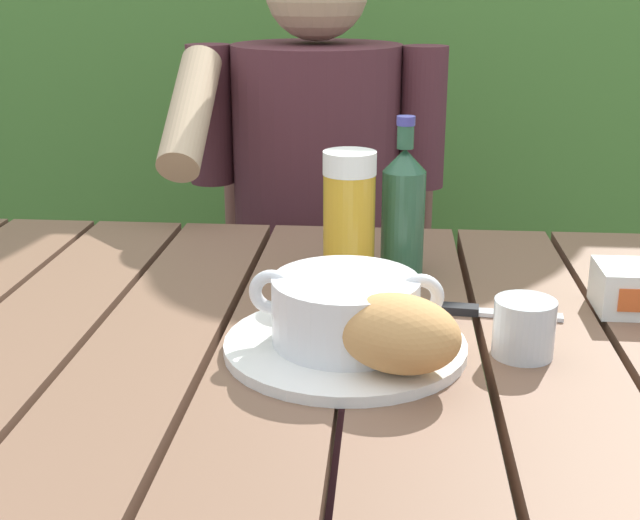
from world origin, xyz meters
The scene contains 10 objects.
dining_table centered at (0.00, 0.00, 0.67)m, with size 1.32×0.82×0.77m.
chair_near_diner centered at (-0.03, 0.84, 0.48)m, with size 0.48×0.41×0.97m.
person_eating centered at (-0.03, 0.65, 0.73)m, with size 0.48×0.47×1.25m.
serving_plate centered at (0.07, -0.07, 0.78)m, with size 0.26×0.26×0.01m.
soup_bowl centered at (0.07, -0.07, 0.82)m, with size 0.21×0.16×0.08m.
bread_roll centered at (0.13, -0.14, 0.83)m, with size 0.16×0.14×0.08m.
beer_glass centered at (0.06, 0.15, 0.86)m, with size 0.07×0.07×0.17m.
beer_bottle centered at (0.13, 0.19, 0.87)m, with size 0.06×0.06×0.22m.
water_glass_small centered at (0.26, -0.07, 0.81)m, with size 0.07×0.07×0.06m.
table_knife centered at (0.22, 0.04, 0.78)m, with size 0.17×0.04×0.01m.
Camera 1 is at (0.12, -0.92, 1.16)m, focal length 47.92 mm.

